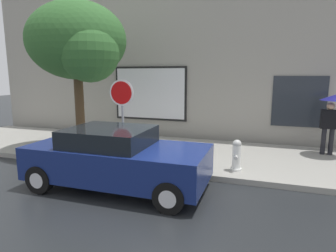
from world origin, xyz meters
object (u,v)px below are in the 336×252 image
(parked_car, at_px, (117,158))
(stop_sign, at_px, (122,103))
(fire_hydrant, at_px, (236,155))
(street_tree, at_px, (79,43))
(pedestrian_with_umbrella, at_px, (336,105))

(parked_car, distance_m, stop_sign, 2.21)
(fire_hydrant, height_order, stop_sign, stop_sign)
(street_tree, bearing_deg, parked_car, -42.91)
(stop_sign, bearing_deg, fire_hydrant, -1.11)
(parked_car, relative_size, fire_hydrant, 5.06)
(fire_hydrant, bearing_deg, stop_sign, 178.89)
(stop_sign, bearing_deg, parked_car, -67.18)
(street_tree, distance_m, stop_sign, 2.62)
(parked_car, distance_m, pedestrian_with_umbrella, 6.83)
(parked_car, bearing_deg, stop_sign, 112.82)
(street_tree, relative_size, stop_sign, 2.05)
(fire_hydrant, xyz_separation_m, pedestrian_with_umbrella, (2.72, 2.46, 1.17))
(stop_sign, bearing_deg, pedestrian_with_umbrella, 21.54)
(parked_car, distance_m, street_tree, 4.52)
(pedestrian_with_umbrella, relative_size, street_tree, 0.40)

